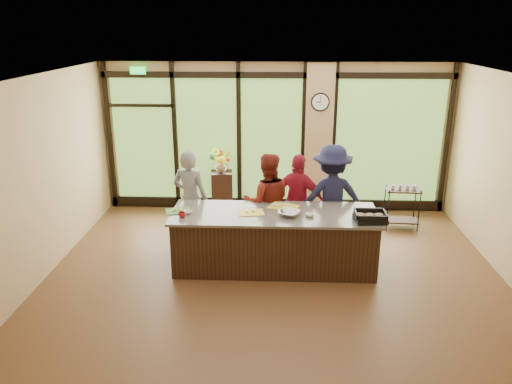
# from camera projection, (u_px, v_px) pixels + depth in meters

# --- Properties ---
(floor) EXTENTS (7.00, 7.00, 0.00)m
(floor) POSITION_uv_depth(u_px,v_px,m) (274.00, 275.00, 7.72)
(floor) COLOR brown
(floor) RESTS_ON ground
(ceiling) EXTENTS (7.00, 7.00, 0.00)m
(ceiling) POSITION_uv_depth(u_px,v_px,m) (276.00, 78.00, 6.76)
(ceiling) COLOR silver
(ceiling) RESTS_ON back_wall
(back_wall) EXTENTS (7.00, 0.00, 7.00)m
(back_wall) POSITION_uv_depth(u_px,v_px,m) (276.00, 138.00, 10.08)
(back_wall) COLOR tan
(back_wall) RESTS_ON floor
(left_wall) EXTENTS (0.00, 6.00, 6.00)m
(left_wall) POSITION_uv_depth(u_px,v_px,m) (39.00, 180.00, 7.38)
(left_wall) COLOR tan
(left_wall) RESTS_ON floor
(window_wall) EXTENTS (6.90, 0.12, 3.00)m
(window_wall) POSITION_uv_depth(u_px,v_px,m) (284.00, 144.00, 10.06)
(window_wall) COLOR tan
(window_wall) RESTS_ON floor
(island_base) EXTENTS (3.10, 1.00, 0.88)m
(island_base) POSITION_uv_depth(u_px,v_px,m) (274.00, 241.00, 7.86)
(island_base) COLOR black
(island_base) RESTS_ON floor
(countertop) EXTENTS (3.20, 1.10, 0.04)m
(countertop) POSITION_uv_depth(u_px,v_px,m) (275.00, 214.00, 7.71)
(countertop) COLOR #6E655A
(countertop) RESTS_ON island_base
(wall_clock) EXTENTS (0.36, 0.04, 0.36)m
(wall_clock) POSITION_uv_depth(u_px,v_px,m) (320.00, 102.00, 9.67)
(wall_clock) COLOR black
(wall_clock) RESTS_ON window_wall
(cook_left) EXTENTS (0.71, 0.56, 1.71)m
(cook_left) POSITION_uv_depth(u_px,v_px,m) (190.00, 198.00, 8.54)
(cook_left) COLOR slate
(cook_left) RESTS_ON floor
(cook_midleft) EXTENTS (0.87, 0.71, 1.69)m
(cook_midleft) POSITION_uv_depth(u_px,v_px,m) (267.00, 202.00, 8.39)
(cook_midleft) COLOR maroon
(cook_midleft) RESTS_ON floor
(cook_midright) EXTENTS (1.04, 0.74, 1.63)m
(cook_midright) POSITION_uv_depth(u_px,v_px,m) (298.00, 201.00, 8.53)
(cook_midright) COLOR maroon
(cook_midright) RESTS_ON floor
(cook_right) EXTENTS (1.26, 0.85, 1.81)m
(cook_right) POSITION_uv_depth(u_px,v_px,m) (331.00, 197.00, 8.43)
(cook_right) COLOR #181936
(cook_right) RESTS_ON floor
(roasting_pan) EXTENTS (0.48, 0.40, 0.08)m
(roasting_pan) POSITION_uv_depth(u_px,v_px,m) (370.00, 219.00, 7.36)
(roasting_pan) COLOR black
(roasting_pan) RESTS_ON countertop
(mixing_bowl) EXTENTS (0.42, 0.42, 0.08)m
(mixing_bowl) POSITION_uv_depth(u_px,v_px,m) (289.00, 213.00, 7.57)
(mixing_bowl) COLOR silver
(mixing_bowl) RESTS_ON countertop
(cutting_board_left) EXTENTS (0.45, 0.39, 0.01)m
(cutting_board_left) POSITION_uv_depth(u_px,v_px,m) (178.00, 211.00, 7.77)
(cutting_board_left) COLOR #387C2D
(cutting_board_left) RESTS_ON countertop
(cutting_board_center) EXTENTS (0.42, 0.34, 0.01)m
(cutting_board_center) POSITION_uv_depth(u_px,v_px,m) (251.00, 213.00, 7.69)
(cutting_board_center) COLOR yellow
(cutting_board_center) RESTS_ON countertop
(cutting_board_right) EXTENTS (0.54, 0.48, 0.01)m
(cutting_board_right) POSITION_uv_depth(u_px,v_px,m) (283.00, 207.00, 7.94)
(cutting_board_right) COLOR yellow
(cutting_board_right) RESTS_ON countertop
(prep_bowl_near) EXTENTS (0.17, 0.17, 0.05)m
(prep_bowl_near) POSITION_uv_depth(u_px,v_px,m) (187.00, 212.00, 7.66)
(prep_bowl_near) COLOR white
(prep_bowl_near) RESTS_ON countertop
(prep_bowl_mid) EXTENTS (0.17, 0.17, 0.05)m
(prep_bowl_mid) POSITION_uv_depth(u_px,v_px,m) (310.00, 215.00, 7.56)
(prep_bowl_mid) COLOR white
(prep_bowl_mid) RESTS_ON countertop
(prep_bowl_far) EXTENTS (0.16, 0.16, 0.03)m
(prep_bowl_far) POSITION_uv_depth(u_px,v_px,m) (276.00, 205.00, 7.98)
(prep_bowl_far) COLOR white
(prep_bowl_far) RESTS_ON countertop
(red_ramekin) EXTENTS (0.12, 0.12, 0.09)m
(red_ramekin) POSITION_uv_depth(u_px,v_px,m) (182.00, 215.00, 7.51)
(red_ramekin) COLOR #A01017
(red_ramekin) RESTS_ON countertop
(flower_stand) EXTENTS (0.47, 0.47, 0.85)m
(flower_stand) POSITION_uv_depth(u_px,v_px,m) (222.00, 192.00, 10.23)
(flower_stand) COLOR black
(flower_stand) RESTS_ON floor
(flower_vase) EXTENTS (0.29, 0.29, 0.28)m
(flower_vase) POSITION_uv_depth(u_px,v_px,m) (221.00, 165.00, 10.05)
(flower_vase) COLOR #8E6F4D
(flower_vase) RESTS_ON flower_stand
(bar_cart) EXTENTS (0.65, 0.39, 0.86)m
(bar_cart) POSITION_uv_depth(u_px,v_px,m) (402.00, 202.00, 9.34)
(bar_cart) COLOR black
(bar_cart) RESTS_ON floor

